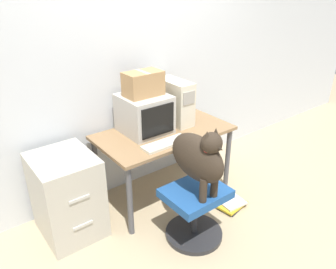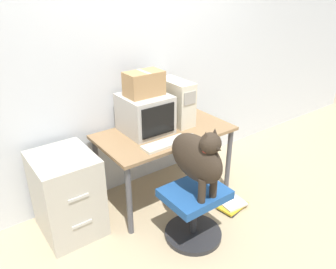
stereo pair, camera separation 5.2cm
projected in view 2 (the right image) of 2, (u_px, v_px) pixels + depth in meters
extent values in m
plane|color=tan|center=(187.00, 210.00, 3.15)|extent=(12.00, 12.00, 0.00)
cube|color=silver|center=(139.00, 60.00, 3.15)|extent=(8.00, 0.05, 2.60)
cube|color=olive|center=(165.00, 133.00, 3.11)|extent=(1.27, 0.71, 0.03)
cylinder|color=#4C4C51|center=(129.00, 201.00, 2.72)|extent=(0.05, 0.05, 0.67)
cylinder|color=#4C4C51|center=(229.00, 159.00, 3.35)|extent=(0.05, 0.05, 0.67)
cylinder|color=#4C4C51|center=(97.00, 170.00, 3.17)|extent=(0.05, 0.05, 0.67)
cylinder|color=#4C4C51|center=(191.00, 138.00, 3.80)|extent=(0.05, 0.05, 0.67)
cube|color=#B7B2A8|center=(145.00, 113.00, 3.04)|extent=(0.41, 0.43, 0.35)
cube|color=black|center=(158.00, 121.00, 2.88)|extent=(0.34, 0.01, 0.28)
cube|color=beige|center=(176.00, 102.00, 3.21)|extent=(0.18, 0.41, 0.43)
cube|color=#9E998E|center=(190.00, 98.00, 3.01)|extent=(0.14, 0.01, 0.12)
cube|color=beige|center=(166.00, 143.00, 2.84)|extent=(0.44, 0.14, 0.02)
cube|color=beige|center=(166.00, 142.00, 2.84)|extent=(0.40, 0.12, 0.00)
ellipsoid|color=silver|center=(191.00, 135.00, 2.97)|extent=(0.06, 0.04, 0.04)
cylinder|color=#262628|center=(193.00, 233.00, 2.82)|extent=(0.49, 0.49, 0.04)
cylinder|color=#262628|center=(194.00, 215.00, 2.74)|extent=(0.05, 0.05, 0.36)
cube|color=#1E4C8C|center=(195.00, 194.00, 2.64)|extent=(0.50, 0.41, 0.07)
ellipsoid|color=#33281E|center=(196.00, 158.00, 2.51)|extent=(0.21, 0.54, 0.37)
cylinder|color=#33281E|center=(202.00, 191.00, 2.45)|extent=(0.06, 0.06, 0.20)
cylinder|color=#33281E|center=(213.00, 185.00, 2.51)|extent=(0.06, 0.06, 0.20)
sphere|color=#33281E|center=(211.00, 143.00, 2.32)|extent=(0.16, 0.16, 0.16)
cone|color=black|center=(217.00, 149.00, 2.27)|extent=(0.07, 0.08, 0.07)
cone|color=#33281E|center=(206.00, 136.00, 2.27)|extent=(0.06, 0.06, 0.07)
cone|color=#33281E|center=(215.00, 133.00, 2.32)|extent=(0.06, 0.06, 0.07)
torus|color=red|center=(208.00, 150.00, 2.36)|extent=(0.11, 0.11, 0.02)
cube|color=#B7B2A3|center=(67.00, 194.00, 2.76)|extent=(0.48, 0.55, 0.73)
cube|color=beige|center=(79.00, 198.00, 2.50)|extent=(0.17, 0.01, 0.02)
cube|color=beige|center=(82.00, 224.00, 2.61)|extent=(0.17, 0.01, 0.02)
cube|color=#A87F51|center=(144.00, 84.00, 2.91)|extent=(0.34, 0.21, 0.22)
cube|color=beige|center=(144.00, 71.00, 2.87)|extent=(0.04, 0.20, 0.00)
cube|color=#262628|center=(232.00, 207.00, 3.17)|extent=(0.29, 0.23, 0.02)
cube|color=gold|center=(232.00, 205.00, 3.16)|extent=(0.30, 0.21, 0.02)
cube|color=silver|center=(233.00, 203.00, 3.15)|extent=(0.24, 0.19, 0.02)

